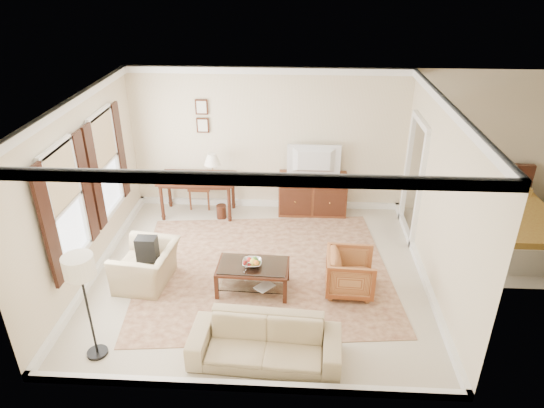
# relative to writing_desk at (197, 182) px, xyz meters

# --- Properties ---
(room_shell) EXTENTS (5.51, 5.01, 2.91)m
(room_shell) POSITION_rel_writing_desk_xyz_m (1.39, -2.02, 1.76)
(room_shell) COLOR beige
(room_shell) RESTS_ON ground
(annex_bedroom) EXTENTS (3.00, 2.70, 2.90)m
(annex_bedroom) POSITION_rel_writing_desk_xyz_m (5.88, -0.87, -0.37)
(annex_bedroom) COLOR beige
(annex_bedroom) RESTS_ON ground
(window_front) EXTENTS (0.12, 1.56, 1.80)m
(window_front) POSITION_rel_writing_desk_xyz_m (-1.31, -2.72, 0.84)
(window_front) COLOR #CCB284
(window_front) RESTS_ON room_shell
(window_rear) EXTENTS (0.12, 1.56, 1.80)m
(window_rear) POSITION_rel_writing_desk_xyz_m (-1.31, -1.12, 0.84)
(window_rear) COLOR #CCB284
(window_rear) RESTS_ON room_shell
(doorway) EXTENTS (0.10, 1.12, 2.25)m
(doorway) POSITION_rel_writing_desk_xyz_m (4.10, -0.52, 0.36)
(doorway) COLOR white
(doorway) RESTS_ON room_shell
(rug) EXTENTS (4.49, 3.96, 0.01)m
(rug) POSITION_rel_writing_desk_xyz_m (1.46, -1.94, -0.71)
(rug) COLOR #5D2D1F
(rug) RESTS_ON room_shell
(writing_desk) EXTENTS (1.50, 0.75, 0.82)m
(writing_desk) POSITION_rel_writing_desk_xyz_m (0.00, 0.00, 0.00)
(writing_desk) COLOR #3B1B11
(writing_desk) RESTS_ON room_shell
(desk_chair) EXTENTS (0.49, 0.49, 1.05)m
(desk_chair) POSITION_rel_writing_desk_xyz_m (-0.02, 0.35, -0.19)
(desk_chair) COLOR brown
(desk_chair) RESTS_ON room_shell
(desk_lamp) EXTENTS (0.32, 0.32, 0.50)m
(desk_lamp) POSITION_rel_writing_desk_xyz_m (0.33, 0.00, 0.36)
(desk_lamp) COLOR silver
(desk_lamp) RESTS_ON writing_desk
(framed_prints) EXTENTS (0.25, 0.04, 0.68)m
(framed_prints) POSITION_rel_writing_desk_xyz_m (0.10, 0.45, 1.23)
(framed_prints) COLOR #3B1B11
(framed_prints) RESTS_ON room_shell
(sideboard) EXTENTS (1.36, 0.52, 0.84)m
(sideboard) POSITION_rel_writing_desk_xyz_m (2.31, 0.18, -0.29)
(sideboard) COLOR brown
(sideboard) RESTS_ON room_shell
(tv) EXTENTS (1.01, 0.58, 0.13)m
(tv) POSITION_rel_writing_desk_xyz_m (2.31, 0.16, 0.63)
(tv) COLOR black
(tv) RESTS_ON sideboard
(coffee_table) EXTENTS (1.13, 0.69, 0.47)m
(coffee_table) POSITION_rel_writing_desk_xyz_m (1.34, -2.48, -0.35)
(coffee_table) COLOR #3B1B11
(coffee_table) RESTS_ON room_shell
(fruit_bowl) EXTENTS (0.42, 0.42, 0.10)m
(fruit_bowl) POSITION_rel_writing_desk_xyz_m (1.33, -2.49, -0.19)
(fruit_bowl) COLOR silver
(fruit_bowl) RESTS_ON coffee_table
(book_a) EXTENTS (0.27, 0.15, 0.38)m
(book_a) POSITION_rel_writing_desk_xyz_m (1.14, -2.37, -0.53)
(book_a) COLOR brown
(book_a) RESTS_ON coffee_table
(book_b) EXTENTS (0.23, 0.21, 0.38)m
(book_b) POSITION_rel_writing_desk_xyz_m (1.45, -2.57, -0.53)
(book_b) COLOR brown
(book_b) RESTS_ON coffee_table
(striped_armchair) EXTENTS (0.72, 0.76, 0.75)m
(striped_armchair) POSITION_rel_writing_desk_xyz_m (2.86, -2.43, -0.34)
(striped_armchair) COLOR brown
(striped_armchair) RESTS_ON room_shell
(club_armchair) EXTENTS (0.76, 1.07, 0.87)m
(club_armchair) POSITION_rel_writing_desk_xyz_m (-0.39, -2.38, -0.28)
(club_armchair) COLOR tan
(club_armchair) RESTS_ON room_shell
(backpack) EXTENTS (0.22, 0.32, 0.40)m
(backpack) POSITION_rel_writing_desk_xyz_m (-0.35, -2.36, -0.03)
(backpack) COLOR black
(backpack) RESTS_ON club_armchair
(sofa) EXTENTS (1.99, 0.69, 0.76)m
(sofa) POSITION_rel_writing_desk_xyz_m (1.63, -3.96, -0.33)
(sofa) COLOR tan
(sofa) RESTS_ON room_shell
(floor_lamp) EXTENTS (0.38, 0.38, 1.55)m
(floor_lamp) POSITION_rel_writing_desk_xyz_m (-0.62, -4.00, 0.58)
(floor_lamp) COLOR black
(floor_lamp) RESTS_ON room_shell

